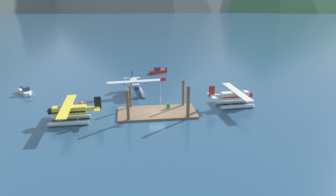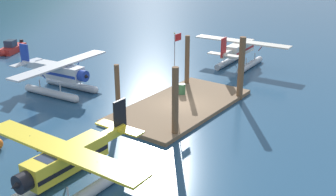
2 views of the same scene
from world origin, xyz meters
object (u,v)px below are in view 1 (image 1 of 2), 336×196
object	(u,v)px
fuel_drum	(168,106)
mooring_buoy	(81,103)
flagpole	(161,89)
seaplane_silver_bow_left	(135,86)
boat_red_open_north	(158,71)
boat_white_open_west	(26,92)
seaplane_cream_stbd_fwd	(235,97)
seaplane_yellow_port_aft	(70,113)

from	to	relation	value
fuel_drum	mooring_buoy	world-z (taller)	fuel_drum
flagpole	seaplane_silver_bow_left	distance (m)	10.46
fuel_drum	boat_red_open_north	bearing A→B (deg)	88.13
mooring_buoy	boat_white_open_west	distance (m)	13.80
fuel_drum	seaplane_cream_stbd_fwd	distance (m)	11.57
fuel_drum	seaplane_cream_stbd_fwd	world-z (taller)	seaplane_cream_stbd_fwd
seaplane_yellow_port_aft	seaplane_silver_bow_left	bearing A→B (deg)	51.20
mooring_buoy	seaplane_yellow_port_aft	xyz separation A→B (m)	(-0.51, -7.35, 1.21)
seaplane_cream_stbd_fwd	seaplane_yellow_port_aft	distance (m)	26.97
mooring_buoy	seaplane_silver_bow_left	world-z (taller)	seaplane_silver_bow_left
flagpole	seaplane_silver_bow_left	size ratio (longest dim) A/B	0.52
mooring_buoy	boat_red_open_north	distance (m)	26.27
fuel_drum	boat_red_open_north	world-z (taller)	boat_red_open_north
fuel_drum	seaplane_silver_bow_left	distance (m)	10.68
mooring_buoy	fuel_drum	bearing A→B (deg)	-15.96
fuel_drum	seaplane_cream_stbd_fwd	size ratio (longest dim) A/B	0.08
seaplane_silver_bow_left	mooring_buoy	bearing A→B (deg)	-151.82
seaplane_yellow_port_aft	boat_red_open_north	size ratio (longest dim) A/B	2.32
seaplane_cream_stbd_fwd	boat_red_open_north	bearing A→B (deg)	113.16
seaplane_cream_stbd_fwd	seaplane_silver_bow_left	xyz separation A→B (m)	(-16.74, 8.91, 0.00)
seaplane_cream_stbd_fwd	seaplane_yellow_port_aft	world-z (taller)	same
seaplane_cream_stbd_fwd	boat_white_open_west	distance (m)	39.35
flagpole	seaplane_silver_bow_left	bearing A→B (deg)	113.39
fuel_drum	boat_white_open_west	distance (m)	28.70
seaplane_cream_stbd_fwd	seaplane_silver_bow_left	bearing A→B (deg)	151.99
flagpole	boat_red_open_north	distance (m)	25.79
seaplane_yellow_port_aft	flagpole	bearing A→B (deg)	12.20
seaplane_cream_stbd_fwd	boat_white_open_west	bearing A→B (deg)	162.68
fuel_drum	mooring_buoy	size ratio (longest dim) A/B	1.18
fuel_drum	mooring_buoy	bearing A→B (deg)	164.04
flagpole	mooring_buoy	world-z (taller)	flagpole
mooring_buoy	seaplane_silver_bow_left	xyz separation A→B (m)	(9.49, 5.08, 1.21)
seaplane_silver_bow_left	flagpole	bearing A→B (deg)	-66.61
mooring_buoy	boat_white_open_west	xyz separation A→B (m)	(-11.32, 7.88, 0.12)
boat_white_open_west	boat_red_open_north	xyz separation A→B (m)	(26.85, 13.31, 0.00)
seaplane_silver_bow_left	seaplane_yellow_port_aft	world-z (taller)	same
fuel_drum	boat_red_open_north	distance (m)	25.41
flagpole	mooring_buoy	bearing A→B (deg)	162.35
flagpole	mooring_buoy	distance (m)	14.61
fuel_drum	seaplane_silver_bow_left	world-z (taller)	seaplane_silver_bow_left
seaplane_silver_bow_left	seaplane_yellow_port_aft	xyz separation A→B (m)	(-10.00, -12.43, 0.00)
boat_red_open_north	boat_white_open_west	bearing A→B (deg)	-153.64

